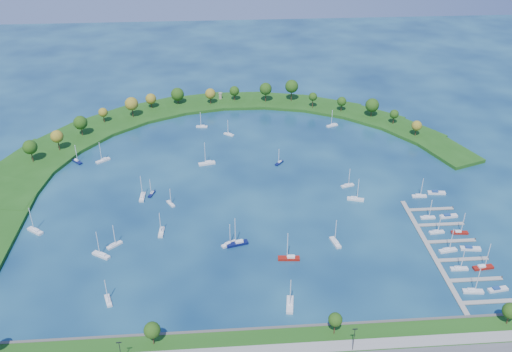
{
  "coord_description": "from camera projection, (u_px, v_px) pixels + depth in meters",
  "views": [
    {
      "loc": [
        -14.14,
        -247.79,
        151.11
      ],
      "look_at": [
        5.0,
        5.0,
        4.0
      ],
      "focal_mm": 38.41,
      "sensor_mm": 36.0,
      "label": 1
    }
  ],
  "objects": [
    {
      "name": "moored_boat_4",
      "position": [
        289.0,
        258.0,
        237.89
      ],
      "size": [
        9.67,
        3.43,
        13.95
      ],
      "rotation": [
        0.0,
        0.0,
        3.06
      ],
      "color": "maroon",
      "rests_on": "ground"
    },
    {
      "name": "docked_boat_9",
      "position": [
        448.0,
        216.0,
        266.16
      ],
      "size": [
        8.93,
        3.28,
        1.78
      ],
      "rotation": [
        0.0,
        0.0,
        0.1
      ],
      "color": "silver",
      "rests_on": "ground"
    },
    {
      "name": "moored_boat_15",
      "position": [
        229.0,
        134.0,
        345.25
      ],
      "size": [
        6.75,
        5.74,
        10.25
      ],
      "rotation": [
        0.0,
        0.0,
        2.5
      ],
      "color": "silver",
      "rests_on": "ground"
    },
    {
      "name": "moored_boat_18",
      "position": [
        108.0,
        300.0,
        215.17
      ],
      "size": [
        4.2,
        7.41,
        10.5
      ],
      "rotation": [
        0.0,
        0.0,
        1.9
      ],
      "color": "silver",
      "rests_on": "ground"
    },
    {
      "name": "moored_boat_2",
      "position": [
        207.0,
        163.0,
        312.15
      ],
      "size": [
        9.89,
        4.77,
        14.02
      ],
      "rotation": [
        0.0,
        0.0,
        3.37
      ],
      "color": "silver",
      "rests_on": "ground"
    },
    {
      "name": "moored_boat_12",
      "position": [
        161.0,
        231.0,
        254.74
      ],
      "size": [
        2.63,
        8.01,
        11.62
      ],
      "rotation": [
        0.0,
        0.0,
        4.66
      ],
      "color": "silver",
      "rests_on": "ground"
    },
    {
      "name": "ground",
      "position": [
        247.0,
        188.0,
        290.47
      ],
      "size": [
        700.0,
        700.0,
        0.0
      ],
      "primitive_type": "plane",
      "color": "#071D42",
      "rests_on": "ground"
    },
    {
      "name": "moored_boat_11",
      "position": [
        290.0,
        304.0,
        213.18
      ],
      "size": [
        4.04,
        9.66,
        13.77
      ],
      "rotation": [
        0.0,
        0.0,
        4.56
      ],
      "color": "silver",
      "rests_on": "ground"
    },
    {
      "name": "moored_boat_17",
      "position": [
        152.0,
        193.0,
        283.92
      ],
      "size": [
        3.71,
        6.66,
        9.43
      ],
      "rotation": [
        0.0,
        0.0,
        4.4
      ],
      "color": "#0A1041",
      "rests_on": "ground"
    },
    {
      "name": "moored_boat_14",
      "position": [
        171.0,
        203.0,
        275.92
      ],
      "size": [
        4.78,
        6.57,
        9.58
      ],
      "rotation": [
        0.0,
        0.0,
        5.22
      ],
      "color": "silver",
      "rests_on": "ground"
    },
    {
      "name": "moored_boat_13",
      "position": [
        335.0,
        242.0,
        247.69
      ],
      "size": [
        4.22,
        8.72,
        12.35
      ],
      "rotation": [
        0.0,
        0.0,
        1.8
      ],
      "color": "silver",
      "rests_on": "ground"
    },
    {
      "name": "moored_boat_16",
      "position": [
        101.0,
        255.0,
        239.77
      ],
      "size": [
        8.65,
        6.81,
        12.83
      ],
      "rotation": [
        0.0,
        0.0,
        2.56
      ],
      "color": "silver",
      "rests_on": "ground"
    },
    {
      "name": "docked_boat_5",
      "position": [
        470.0,
        248.0,
        244.03
      ],
      "size": [
        9.21,
        3.7,
        1.83
      ],
      "rotation": [
        0.0,
        0.0,
        -0.14
      ],
      "color": "silver",
      "rests_on": "ground"
    },
    {
      "name": "moored_boat_8",
      "position": [
        332.0,
        125.0,
        356.76
      ],
      "size": [
        8.16,
        5.05,
        11.63
      ],
      "rotation": [
        0.0,
        0.0,
        3.53
      ],
      "color": "silver",
      "rests_on": "ground"
    },
    {
      "name": "moored_boat_10",
      "position": [
        229.0,
        243.0,
        246.88
      ],
      "size": [
        7.45,
        5.78,
        11.01
      ],
      "rotation": [
        0.0,
        0.0,
        0.57
      ],
      "color": "silver",
      "rests_on": "ground"
    },
    {
      "name": "docked_boat_6",
      "position": [
        437.0,
        231.0,
        254.77
      ],
      "size": [
        7.29,
        2.56,
        10.52
      ],
      "rotation": [
        0.0,
        0.0,
        0.08
      ],
      "color": "silver",
      "rests_on": "ground"
    },
    {
      "name": "breakwater_trees",
      "position": [
        215.0,
        105.0,
        361.31
      ],
      "size": [
        235.16,
        89.97,
        15.64
      ],
      "color": "#382314",
      "rests_on": "breakwater"
    },
    {
      "name": "breakwater",
      "position": [
        166.0,
        147.0,
        328.97
      ],
      "size": [
        286.74,
        247.64,
        2.0
      ],
      "color": "#1B4A13",
      "rests_on": "ground"
    },
    {
      "name": "moored_boat_1",
      "position": [
        237.0,
        243.0,
        246.94
      ],
      "size": [
        10.32,
        5.15,
        14.62
      ],
      "rotation": [
        0.0,
        0.0,
        3.39
      ],
      "color": "#0A1041",
      "rests_on": "ground"
    },
    {
      "name": "moored_boat_20",
      "position": [
        355.0,
        199.0,
        279.39
      ],
      "size": [
        8.85,
        4.72,
        12.52
      ],
      "rotation": [
        0.0,
        0.0,
        -0.29
      ],
      "color": "silver",
      "rests_on": "ground"
    },
    {
      "name": "moored_boat_19",
      "position": [
        103.0,
        160.0,
        315.21
      ],
      "size": [
        8.14,
        7.12,
        12.48
      ],
      "rotation": [
        0.0,
        0.0,
        3.81
      ],
      "color": "silver",
      "rests_on": "ground"
    },
    {
      "name": "moored_boat_5",
      "position": [
        279.0,
        162.0,
        312.94
      ],
      "size": [
        5.58,
        6.18,
        9.59
      ],
      "rotation": [
        0.0,
        0.0,
        4.02
      ],
      "color": "#0A1041",
      "rests_on": "ground"
    },
    {
      "name": "harbor_tower",
      "position": [
        220.0,
        96.0,
        391.64
      ],
      "size": [
        2.6,
        2.6,
        4.52
      ],
      "color": "gray",
      "rests_on": "breakwater"
    },
    {
      "name": "docked_boat_1",
      "position": [
        498.0,
        289.0,
        220.89
      ],
      "size": [
        8.55,
        3.44,
        1.7
      ],
      "rotation": [
        0.0,
        0.0,
        0.14
      ],
      "color": "silver",
      "rests_on": "ground"
    },
    {
      "name": "moored_boat_0",
      "position": [
        202.0,
        126.0,
        355.27
      ],
      "size": [
        7.56,
        3.05,
        10.8
      ],
      "rotation": [
        0.0,
        0.0,
        3.0
      ],
      "color": "silver",
      "rests_on": "ground"
    },
    {
      "name": "moored_boat_9",
      "position": [
        77.0,
        161.0,
        314.19
      ],
      "size": [
        6.79,
        7.1,
        11.28
      ],
      "rotation": [
        0.0,
        0.0,
        5.46
      ],
      "color": "#0A1041",
      "rests_on": "ground"
    },
    {
      "name": "dock_system",
      "position": [
        447.0,
        250.0,
        243.26
      ],
      "size": [
        24.28,
        82.0,
        1.6
      ],
      "color": "gray",
      "rests_on": "ground"
    },
    {
      "name": "moored_boat_3",
      "position": [
        35.0,
        230.0,
        255.39
      ],
      "size": [
        8.58,
        7.37,
        13.07
      ],
      "rotation": [
        0.0,
        0.0,
        2.49
      ],
      "color": "silver",
      "rests_on": "ground"
    },
    {
      "name": "docked_boat_4",
      "position": [
        448.0,
        250.0,
        242.78
      ],
      "size": [
        8.46,
        3.55,
        12.05
      ],
      "rotation": [
        0.0,
        0.0,
        0.16
      ],
      "color": "silver",
      "rests_on": "ground"
    },
    {
      "name": "docked_boat_10",
      "position": [
        419.0,
        195.0,
        282.04
      ],
      "size": [
        7.58,
        2.38,
        11.04
      ],
      "rotation": [
        0.0,
        0.0,
        -0.04
      ],
      "color": "silver",
      "rests_on": "ground"
    },
    {
      "name": "moored_boat_7",
      "position": [
        114.0,
        245.0,
        246.12
      ],
      "size": [
        6.98,
        6.52,
        10.99
      ],
      "rotation": [
        0.0,
        0.0,
        0.73
      ],
      "color": "silver",
      "rests_on": "ground"
    },
    {
      "name": "docked_boat_0",
      "position": [
        473.0,
        291.0,
        219.77
      ],
      "size": [
        8.42,
        3.17,
        12.09
      ],
      "rotation": [
        0.0,
        0.0,
        -0.11
      ],
      "color": "silver",
      "rests_on": "ground"
    },
    {
      "name": "moored_boat_6",
      "position": [
        347.0,
        185.0,
        291.11
      ],
      "size": [
        7.49,
        4.13,
        10.61
      ],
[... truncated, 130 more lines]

